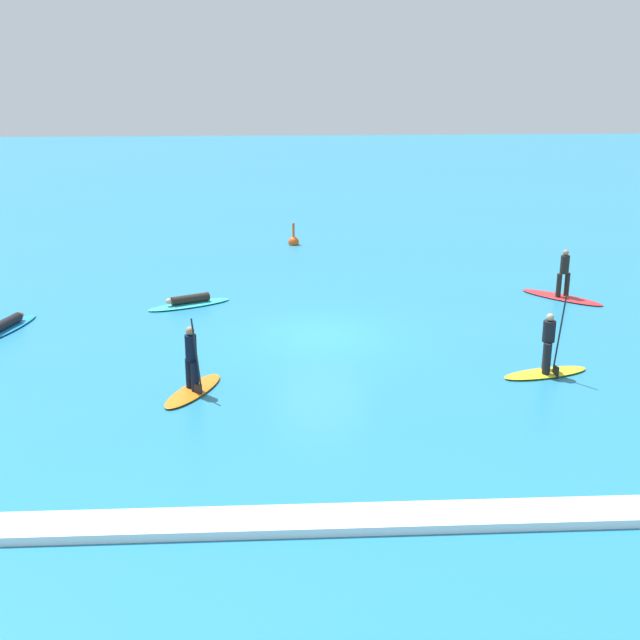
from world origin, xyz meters
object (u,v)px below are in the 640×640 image
(surfer_on_blue_board, at_px, (8,326))
(surfer_on_yellow_board, at_px, (547,359))
(marker_buoy, at_px, (294,241))
(surfer_on_orange_board, at_px, (193,377))
(surfer_on_red_board, at_px, (563,288))
(surfer_on_teal_board, at_px, (189,302))

(surfer_on_blue_board, xyz_separation_m, surfer_on_yellow_board, (15.80, -4.59, 0.32))
(surfer_on_blue_board, relative_size, marker_buoy, 2.73)
(surfer_on_orange_board, xyz_separation_m, marker_buoy, (2.97, 16.80, -0.27))
(surfer_on_blue_board, height_order, surfer_on_yellow_board, surfer_on_yellow_board)
(surfer_on_red_board, bearing_deg, surfer_on_yellow_board, 112.77)
(surfer_on_blue_board, bearing_deg, surfer_on_orange_board, -112.92)
(marker_buoy, bearing_deg, surfer_on_blue_board, -129.00)
(surfer_on_yellow_board, relative_size, surfer_on_orange_board, 1.02)
(surfer_on_yellow_board, bearing_deg, surfer_on_red_board, 53.50)
(surfer_on_yellow_board, xyz_separation_m, marker_buoy, (-6.53, 16.04, -0.30))
(surfer_on_red_board, height_order, marker_buoy, surfer_on_red_board)
(surfer_on_orange_board, bearing_deg, surfer_on_yellow_board, 120.35)
(surfer_on_teal_board, bearing_deg, surfer_on_red_board, 155.23)
(surfer_on_blue_board, bearing_deg, surfer_on_teal_board, -49.61)
(surfer_on_red_board, distance_m, surfer_on_orange_board, 14.60)
(surfer_on_teal_board, bearing_deg, surfer_on_yellow_board, 120.55)
(surfer_on_teal_board, bearing_deg, surfer_on_blue_board, -2.75)
(surfer_on_teal_board, xyz_separation_m, marker_buoy, (3.80, 9.13, 0.03))
(surfer_on_teal_board, relative_size, marker_buoy, 2.68)
(surfer_on_red_board, relative_size, surfer_on_yellow_board, 1.04)
(surfer_on_red_board, distance_m, surfer_on_teal_board, 13.13)
(marker_buoy, bearing_deg, surfer_on_red_board, -43.74)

